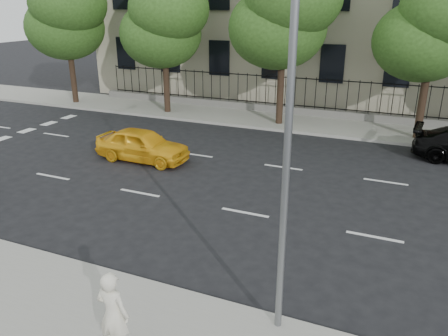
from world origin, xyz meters
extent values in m
plane|color=black|center=(0.00, 0.00, 0.00)|extent=(120.00, 120.00, 0.00)
cube|color=gray|center=(0.00, 14.00, 0.07)|extent=(60.00, 4.00, 0.15)
cube|color=slate|center=(0.00, 15.70, 0.35)|extent=(30.00, 0.50, 0.40)
cube|color=black|center=(0.00, 15.70, 0.65)|extent=(28.80, 0.05, 0.05)
cube|color=black|center=(0.00, 15.70, 2.25)|extent=(28.80, 0.05, 0.05)
cylinder|color=slate|center=(2.50, -2.30, 4.15)|extent=(0.14, 0.14, 8.00)
cylinder|color=#382619|center=(-16.00, 13.20, 1.72)|extent=(0.36, 0.36, 3.15)
ellipsoid|color=#2A4B19|center=(-16.40, 13.50, 4.86)|extent=(4.94, 4.94, 4.06)
ellipsoid|color=#2A4B19|center=(-15.50, 13.00, 6.29)|extent=(4.68, 4.68, 3.85)
cylinder|color=#382619|center=(-9.00, 13.20, 1.64)|extent=(0.36, 0.36, 2.97)
ellipsoid|color=#2A4B19|center=(-9.40, 13.50, 4.62)|extent=(4.75, 4.75, 3.90)
ellipsoid|color=#2A4B19|center=(-8.50, 13.00, 6.00)|extent=(4.50, 4.50, 3.70)
cylinder|color=#382619|center=(-2.00, 13.20, 1.81)|extent=(0.36, 0.36, 3.32)
ellipsoid|color=#2A4B19|center=(-2.40, 13.50, 5.09)|extent=(5.13, 5.13, 4.21)
cylinder|color=#382619|center=(5.00, 13.20, 1.69)|extent=(0.36, 0.36, 3.08)
ellipsoid|color=#2A4B19|center=(4.60, 13.50, 4.67)|extent=(4.56, 4.56, 3.74)
imported|color=yellow|center=(-5.78, 5.49, 0.69)|extent=(4.08, 1.67, 1.39)
imported|color=white|center=(-0.08, -4.24, 1.04)|extent=(0.65, 0.43, 1.78)
camera|label=1|loc=(4.31, -9.41, 6.36)|focal=35.00mm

